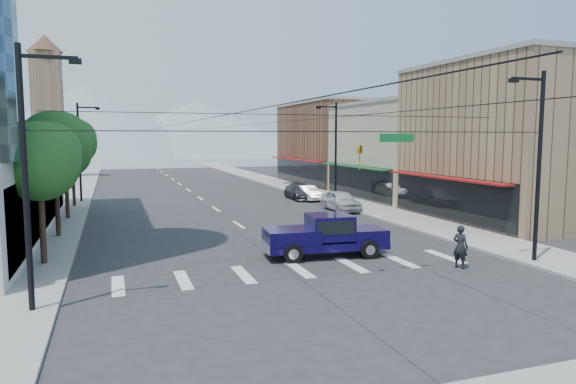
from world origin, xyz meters
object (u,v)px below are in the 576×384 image
at_px(pickup_truck, 325,235).
at_px(parked_car_far, 300,192).
at_px(pedestrian, 460,247).
at_px(parked_car_mid, 308,193).
at_px(parked_car_near, 341,201).

distance_m(pickup_truck, parked_car_far, 23.67).
bearing_deg(pickup_truck, parked_car_far, 78.20).
xyz_separation_m(pickup_truck, pedestrian, (4.93, -4.20, -0.10)).
bearing_deg(parked_car_mid, pickup_truck, -111.04).
height_order(pedestrian, parked_car_near, pedestrian).
bearing_deg(parked_car_near, pickup_truck, -117.41).
distance_m(parked_car_mid, parked_car_far, 1.04).
distance_m(pedestrian, parked_car_mid, 25.98).
distance_m(pickup_truck, parked_car_mid, 22.91).
height_order(pedestrian, parked_car_mid, pedestrian).
relative_size(pedestrian, parked_car_near, 0.41).
xyz_separation_m(parked_car_near, parked_car_mid, (0.00, 7.41, -0.15)).
distance_m(pickup_truck, pedestrian, 6.48).
xyz_separation_m(pedestrian, parked_car_far, (2.10, 26.80, -0.26)).
height_order(parked_car_near, parked_car_mid, parked_car_near).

